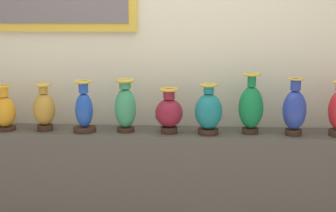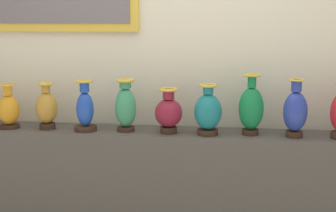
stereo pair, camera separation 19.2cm
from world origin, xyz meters
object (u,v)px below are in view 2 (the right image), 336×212
at_px(vase_ochre, 47,108).
at_px(vase_teal, 208,112).
at_px(vase_emerald, 251,108).
at_px(vase_burgundy, 169,112).
at_px(vase_cobalt, 295,111).
at_px(vase_amber, 9,109).
at_px(vase_jade, 126,107).
at_px(vase_sapphire, 85,109).

xyz_separation_m(vase_ochre, vase_teal, (1.14, -0.02, 0.00)).
bearing_deg(vase_teal, vase_emerald, 7.91).
relative_size(vase_burgundy, vase_cobalt, 0.81).
distance_m(vase_amber, vase_emerald, 1.71).
bearing_deg(vase_emerald, vase_teal, -172.09).
relative_size(vase_emerald, vase_cobalt, 1.07).
bearing_deg(vase_cobalt, vase_jade, 178.85).
bearing_deg(vase_emerald, vase_sapphire, -178.33).
distance_m(vase_jade, vase_teal, 0.57).
xyz_separation_m(vase_amber, vase_burgundy, (1.16, -0.00, 0.01)).
bearing_deg(vase_burgundy, vase_amber, 179.94).
bearing_deg(vase_amber, vase_teal, -0.61).
bearing_deg(vase_teal, vase_ochre, 178.77).
xyz_separation_m(vase_sapphire, vase_emerald, (1.14, 0.03, 0.03)).
bearing_deg(vase_emerald, vase_amber, -179.17).
bearing_deg(vase_jade, vase_teal, -2.92).
height_order(vase_burgundy, vase_emerald, vase_emerald).
xyz_separation_m(vase_amber, vase_jade, (0.85, 0.01, 0.04)).
bearing_deg(vase_cobalt, vase_ochre, 179.39).
bearing_deg(vase_cobalt, vase_amber, 179.74).
height_order(vase_ochre, vase_sapphire, vase_sapphire).
relative_size(vase_amber, vase_jade, 0.87).
relative_size(vase_sapphire, vase_cobalt, 0.93).
bearing_deg(vase_sapphire, vase_cobalt, -0.02).
xyz_separation_m(vase_jade, vase_burgundy, (0.30, -0.02, -0.03)).
bearing_deg(vase_sapphire, vase_amber, 179.14).
distance_m(vase_ochre, vase_cobalt, 1.72).
relative_size(vase_sapphire, vase_emerald, 0.87).
distance_m(vase_jade, vase_burgundy, 0.31).
bearing_deg(vase_amber, vase_jade, 0.95).
xyz_separation_m(vase_jade, vase_teal, (0.57, -0.03, -0.02)).
xyz_separation_m(vase_ochre, vase_emerald, (1.43, 0.02, 0.03)).
relative_size(vase_teal, vase_cobalt, 0.89).
distance_m(vase_sapphire, vase_teal, 0.86).
relative_size(vase_ochre, vase_jade, 0.90).
xyz_separation_m(vase_ochre, vase_jade, (0.57, 0.00, 0.02)).
height_order(vase_amber, vase_jade, vase_jade).
height_order(vase_amber, vase_emerald, vase_emerald).
height_order(vase_amber, vase_teal, vase_teal).
distance_m(vase_ochre, vase_emerald, 1.43).
relative_size(vase_jade, vase_emerald, 0.89).
distance_m(vase_ochre, vase_jade, 0.57).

